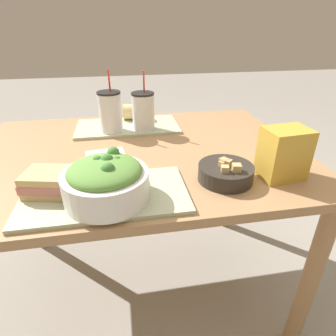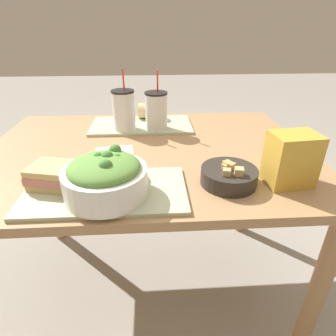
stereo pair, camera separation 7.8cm
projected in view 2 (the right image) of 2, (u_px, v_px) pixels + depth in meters
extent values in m
plane|color=gray|center=(152.00, 283.00, 1.43)|extent=(12.00, 12.00, 0.00)
cube|color=#A37A51|center=(147.00, 152.00, 1.09)|extent=(1.24, 0.89, 0.03)
cylinder|color=#A37A51|center=(316.00, 296.00, 0.95)|extent=(0.06, 0.06, 0.72)
cylinder|color=#A37A51|center=(50.00, 187.00, 1.57)|extent=(0.06, 0.06, 0.72)
cylinder|color=#A37A51|center=(246.00, 180.00, 1.63)|extent=(0.06, 0.06, 0.72)
cube|color=#B2BC99|center=(106.00, 191.00, 0.80)|extent=(0.46, 0.25, 0.01)
cube|color=#B2BC99|center=(141.00, 125.00, 1.30)|extent=(0.46, 0.25, 0.01)
cylinder|color=white|center=(106.00, 182.00, 0.76)|extent=(0.23, 0.23, 0.08)
ellipsoid|color=#5B8E3D|center=(104.00, 167.00, 0.74)|extent=(0.19, 0.19, 0.05)
sphere|color=#38702D|center=(117.00, 158.00, 0.75)|extent=(0.03, 0.03, 0.03)
sphere|color=#427F38|center=(106.00, 166.00, 0.70)|extent=(0.04, 0.04, 0.04)
sphere|color=#427F38|center=(115.00, 150.00, 0.79)|extent=(0.03, 0.03, 0.03)
sphere|color=#38702D|center=(99.00, 158.00, 0.75)|extent=(0.03, 0.03, 0.03)
sphere|color=#427F38|center=(107.00, 157.00, 0.75)|extent=(0.04, 0.04, 0.04)
cube|color=beige|center=(95.00, 157.00, 0.77)|extent=(0.06, 0.05, 0.01)
cube|color=beige|center=(106.00, 168.00, 0.72)|extent=(0.05, 0.05, 0.01)
cube|color=beige|center=(103.00, 158.00, 0.77)|extent=(0.06, 0.06, 0.01)
cylinder|color=#2D2823|center=(229.00, 176.00, 0.84)|extent=(0.17, 0.17, 0.05)
cylinder|color=#4C2814|center=(229.00, 171.00, 0.83)|extent=(0.15, 0.15, 0.01)
cube|color=tan|center=(239.00, 172.00, 0.79)|extent=(0.03, 0.03, 0.03)
cube|color=tan|center=(227.00, 165.00, 0.83)|extent=(0.03, 0.03, 0.02)
cube|color=tan|center=(227.00, 173.00, 0.79)|extent=(0.03, 0.03, 0.02)
cube|color=tan|center=(231.00, 167.00, 0.82)|extent=(0.03, 0.03, 0.02)
cube|color=tan|center=(226.00, 167.00, 0.83)|extent=(0.03, 0.03, 0.02)
cube|color=tan|center=(53.00, 182.00, 0.82)|extent=(0.13, 0.12, 0.02)
cube|color=#C1706B|center=(52.00, 175.00, 0.81)|extent=(0.14, 0.13, 0.02)
cube|color=tan|center=(50.00, 169.00, 0.80)|extent=(0.13, 0.12, 0.02)
cylinder|color=tan|center=(113.00, 165.00, 0.86)|extent=(0.13, 0.09, 0.07)
cylinder|color=beige|center=(132.00, 165.00, 0.85)|extent=(0.01, 0.07, 0.07)
cylinder|color=tan|center=(149.00, 111.00, 1.36)|extent=(0.11, 0.09, 0.07)
cylinder|color=beige|center=(159.00, 111.00, 1.35)|extent=(0.02, 0.07, 0.07)
cylinder|color=silver|center=(124.00, 111.00, 1.20)|extent=(0.09, 0.09, 0.16)
cylinder|color=black|center=(124.00, 114.00, 1.21)|extent=(0.08, 0.08, 0.13)
cylinder|color=black|center=(122.00, 91.00, 1.16)|extent=(0.10, 0.10, 0.01)
cylinder|color=red|center=(123.00, 80.00, 1.14)|extent=(0.01, 0.02, 0.10)
cylinder|color=silver|center=(156.00, 112.00, 1.21)|extent=(0.09, 0.09, 0.15)
cylinder|color=#701E47|center=(156.00, 114.00, 1.21)|extent=(0.08, 0.08, 0.12)
cylinder|color=black|center=(156.00, 93.00, 1.17)|extent=(0.10, 0.10, 0.01)
cylinder|color=red|center=(157.00, 82.00, 1.15)|extent=(0.01, 0.02, 0.10)
cube|color=gold|center=(291.00, 160.00, 0.82)|extent=(0.14, 0.11, 0.16)
cube|color=silver|center=(115.00, 152.00, 1.05)|extent=(0.15, 0.12, 0.00)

